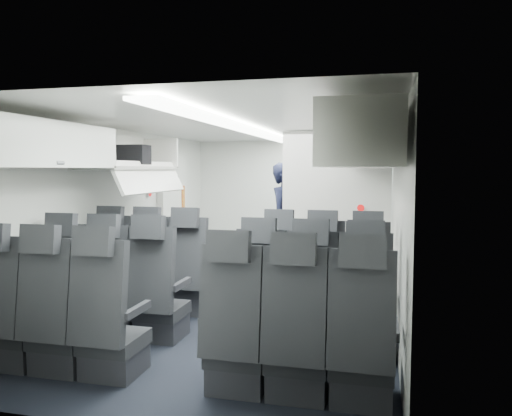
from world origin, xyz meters
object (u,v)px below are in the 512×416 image
at_px(flight_attendant, 286,222).
at_px(carry_on_bag, 132,155).
at_px(seat_row_front, 236,282).
at_px(boarding_door, 173,213).
at_px(seat_row_rear, 170,334).
at_px(seat_row_mid, 209,303).
at_px(galley_unit, 343,210).

height_order(flight_attendant, carry_on_bag, carry_on_bag).
distance_m(seat_row_front, boarding_door, 2.71).
distance_m(seat_row_rear, boarding_door, 4.25).
xyz_separation_m(seat_row_front, seat_row_rear, (0.00, -1.80, 0.00)).
bearing_deg(seat_row_rear, boarding_door, 112.87).
bearing_deg(carry_on_bag, flight_attendant, 42.94).
distance_m(seat_row_mid, seat_row_rear, 0.90).
height_order(seat_row_mid, carry_on_bag, carry_on_bag).
distance_m(seat_row_rear, galley_unit, 5.17).
height_order(seat_row_rear, galley_unit, galley_unit).
height_order(seat_row_rear, flight_attendant, flight_attendant).
bearing_deg(boarding_door, seat_row_front, -51.84).
bearing_deg(boarding_door, galley_unit, 24.28).
distance_m(seat_row_mid, boarding_door, 3.45).
relative_size(seat_row_front, galley_unit, 1.75).
distance_m(seat_row_rear, carry_on_bag, 2.87).
distance_m(boarding_door, carry_on_bag, 2.02).
relative_size(galley_unit, flight_attendant, 1.09).
distance_m(seat_row_mid, galley_unit, 4.30).
relative_size(seat_row_mid, boarding_door, 1.79).
height_order(seat_row_front, seat_row_rear, same).
bearing_deg(seat_row_rear, flight_attendant, 86.76).
xyz_separation_m(seat_row_mid, flight_attendant, (0.21, 2.82, 0.47)).
bearing_deg(galley_unit, flight_attendant, -118.94).
height_order(seat_row_front, galley_unit, galley_unit).
bearing_deg(seat_row_front, flight_attendant, 83.73).
relative_size(seat_row_mid, carry_on_bag, 8.53).
bearing_deg(galley_unit, boarding_door, -155.72).
distance_m(galley_unit, flight_attendant, 1.53).
bearing_deg(seat_row_front, carry_on_bag, 168.54).
bearing_deg(seat_row_mid, seat_row_rear, -90.00).
height_order(seat_row_front, flight_attendant, flight_attendant).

